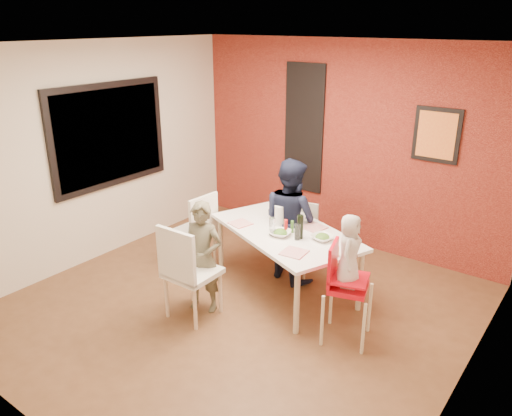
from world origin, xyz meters
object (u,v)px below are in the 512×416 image
Objects in this scene: chair_left at (197,227)px; chair_far at (299,233)px; dining_table at (286,235)px; high_chair at (344,283)px; paper_towel_roll at (279,216)px; child_near at (203,257)px; wine_bottle at (300,227)px; chair_near at (186,268)px; child_far at (290,220)px; toddler at (349,251)px.

chair_far is at bearing 128.38° from chair_left.
dining_table is 0.56m from chair_far.
high_chair is 1.24m from paper_towel_roll.
child_near is 1.01m from paper_towel_roll.
chair_far is 1.24m from chair_left.
high_chair reaches higher than dining_table.
child_near is at bearing -109.32° from paper_towel_roll.
paper_towel_roll reaches higher than chair_far.
chair_left reaches higher than chair_far.
paper_towel_roll is at bearing 157.45° from wine_bottle.
high_chair is (1.42, 0.65, 0.01)m from chair_near.
chair_near is 4.31× the size of paper_towel_roll.
chair_near is 1.07× the size of chair_left.
child_far is 6.08× the size of paper_towel_roll.
chair_left is 2.18m from toddler.
wine_bottle is at bearing 46.37° from high_chair.
paper_towel_roll is at bearing 102.85° from child_far.
dining_table is 1.08m from high_chair.
chair_near is 1.25m from paper_towel_roll.
chair_near reaches higher than wine_bottle.
toddler is (1.44, 0.41, 0.33)m from child_near.
child_near reaches higher than high_chair.
chair_near reaches higher than dining_table.
wine_bottle is (-0.75, 0.36, -0.08)m from toddler.
paper_towel_roll is (-0.37, 0.15, -0.01)m from wine_bottle.
child_near is 0.82× the size of child_far.
wine_bottle is (1.38, 0.12, 0.31)m from chair_left.
child_near is at bearing 88.87° from child_far.
paper_towel_roll is (-1.12, 0.51, -0.09)m from toddler.
dining_table is 2.83× the size of toddler.
high_chair is 1.47m from child_near.
paper_towel_roll is (1.01, 0.27, 0.30)m from chair_left.
paper_towel_roll is (-0.13, 0.06, 0.18)m from dining_table.
high_chair is 4.11× the size of paper_towel_roll.
child_near is at bearing -90.76° from chair_near.
chair_left is at bearing 119.13° from child_near.
toddler reaches higher than high_chair.
high_chair reaches higher than paper_towel_roll.
child_far is at bearing 40.91° from toddler.
chair_far is at bearing 33.67° from toddler.
toddler reaches higher than wine_bottle.
wine_bottle is (0.38, -0.60, 0.39)m from chair_far.
toddler is at bearing -156.36° from chair_near.
dining_table is 1.12m from toddler.
wine_bottle reaches higher than chair_far.
chair_near reaches higher than chair_left.
chair_far is at bearing -71.07° from child_far.
child_far is 5.61× the size of wine_bottle.
chair_left is at bearing -164.83° from paper_towel_roll.
chair_near is at bearing -111.82° from dining_table.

